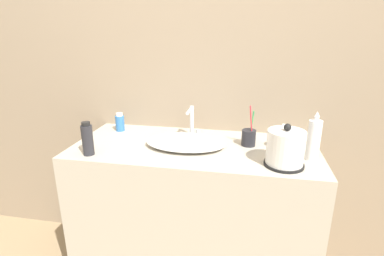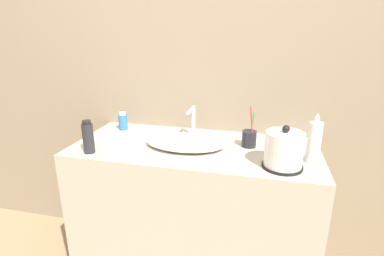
# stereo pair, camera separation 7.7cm
# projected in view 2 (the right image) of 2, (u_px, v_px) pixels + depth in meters

# --- Properties ---
(wall_back) EXTENTS (6.00, 0.04, 2.60)m
(wall_back) POSITION_uv_depth(u_px,v_px,m) (207.00, 54.00, 1.75)
(wall_back) COLOR gray
(wall_back) RESTS_ON ground_plane
(vanity_counter) EXTENTS (1.30, 0.58, 0.84)m
(vanity_counter) POSITION_uv_depth(u_px,v_px,m) (194.00, 213.00, 1.74)
(vanity_counter) COLOR #B7AD99
(vanity_counter) RESTS_ON ground_plane
(sink_basin) EXTENTS (0.43, 0.28, 0.05)m
(sink_basin) POSITION_uv_depth(u_px,v_px,m) (186.00, 142.00, 1.59)
(sink_basin) COLOR white
(sink_basin) RESTS_ON vanity_counter
(faucet) EXTENTS (0.06, 0.14, 0.18)m
(faucet) POSITION_uv_depth(u_px,v_px,m) (193.00, 120.00, 1.71)
(faucet) COLOR silver
(faucet) RESTS_ON vanity_counter
(electric_kettle) EXTENTS (0.18, 0.18, 0.20)m
(electric_kettle) POSITION_uv_depth(u_px,v_px,m) (284.00, 151.00, 1.33)
(electric_kettle) COLOR black
(electric_kettle) RESTS_ON vanity_counter
(toothbrush_cup) EXTENTS (0.08, 0.08, 0.22)m
(toothbrush_cup) POSITION_uv_depth(u_px,v_px,m) (249.00, 138.00, 1.58)
(toothbrush_cup) COLOR #232328
(toothbrush_cup) RESTS_ON vanity_counter
(lotion_bottle) EXTENTS (0.08, 0.08, 0.13)m
(lotion_bottle) POSITION_uv_depth(u_px,v_px,m) (284.00, 141.00, 1.53)
(lotion_bottle) COLOR silver
(lotion_bottle) RESTS_ON vanity_counter
(shampoo_bottle) EXTENTS (0.05, 0.05, 0.11)m
(shampoo_bottle) POSITION_uv_depth(u_px,v_px,m) (123.00, 121.00, 1.85)
(shampoo_bottle) COLOR #3370B7
(shampoo_bottle) RESTS_ON vanity_counter
(mouthwash_bottle) EXTENTS (0.05, 0.05, 0.17)m
(mouthwash_bottle) POSITION_uv_depth(u_px,v_px,m) (88.00, 137.00, 1.49)
(mouthwash_bottle) COLOR #28282D
(mouthwash_bottle) RESTS_ON vanity_counter
(hand_cream_bottle) EXTENTS (0.06, 0.06, 0.24)m
(hand_cream_bottle) POSITION_uv_depth(u_px,v_px,m) (314.00, 142.00, 1.38)
(hand_cream_bottle) COLOR white
(hand_cream_bottle) RESTS_ON vanity_counter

